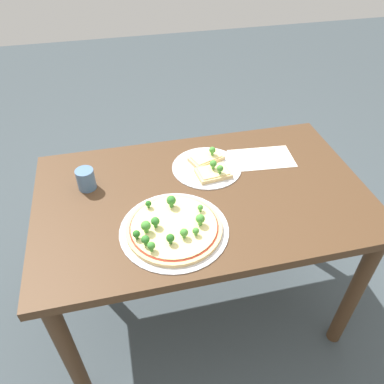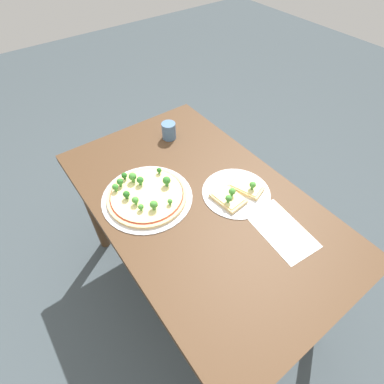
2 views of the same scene
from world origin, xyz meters
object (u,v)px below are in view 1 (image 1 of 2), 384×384
Objects in this scene: drinking_cup at (86,179)px; dining_table at (202,212)px; pizza_tray_whole at (173,228)px; pizza_tray_slice at (209,166)px.

dining_table is at bearing 163.03° from drinking_cup.
dining_table is at bearing -131.06° from pizza_tray_whole.
pizza_tray_slice is 0.48m from drinking_cup.
dining_table is at bearing 66.31° from pizza_tray_slice.
pizza_tray_whole reaches higher than dining_table.
pizza_tray_slice is at bearing -123.90° from pizza_tray_whole.
dining_table is 0.19m from pizza_tray_slice.
dining_table is 0.46m from drinking_cup.
dining_table is 4.40× the size of pizza_tray_slice.
drinking_cup is at bearing -16.97° from dining_table.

